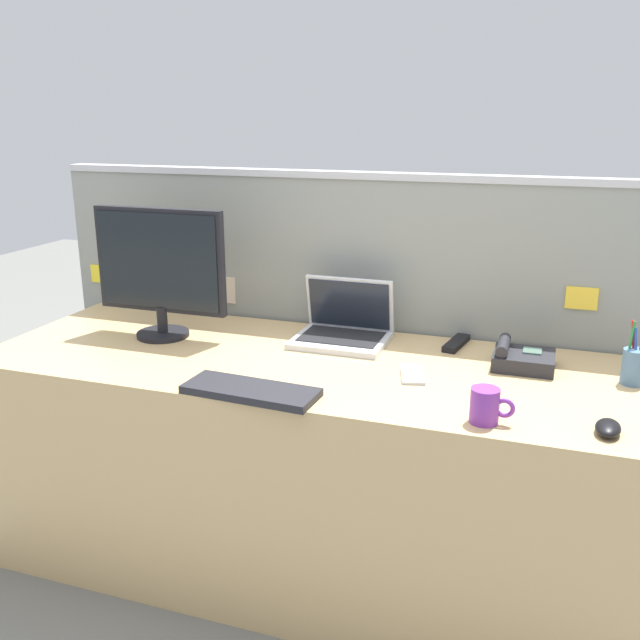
{
  "coord_description": "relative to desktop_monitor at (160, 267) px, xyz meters",
  "views": [
    {
      "loc": [
        0.68,
        -1.93,
        1.49
      ],
      "look_at": [
        0.0,
        0.05,
        0.86
      ],
      "focal_mm": 38.97,
      "sensor_mm": 36.0,
      "label": 1
    }
  ],
  "objects": [
    {
      "name": "coffee_mug",
      "position": [
        1.14,
        -0.36,
        -0.2
      ],
      "size": [
        0.11,
        0.07,
        0.09
      ],
      "color": "purple",
      "rests_on": "desk"
    },
    {
      "name": "desk_phone",
      "position": [
        1.2,
        0.08,
        -0.21
      ],
      "size": [
        0.18,
        0.17,
        0.08
      ],
      "color": "#232328",
      "rests_on": "desk"
    },
    {
      "name": "cubicle_divider",
      "position": [
        0.58,
        0.34,
        -0.33
      ],
      "size": [
        2.31,
        0.08,
        1.29
      ],
      "color": "gray",
      "rests_on": "ground_plane"
    },
    {
      "name": "pen_cup",
      "position": [
        1.51,
        0.04,
        -0.19
      ],
      "size": [
        0.07,
        0.07,
        0.19
      ],
      "color": "#4C7093",
      "rests_on": "desk"
    },
    {
      "name": "desk",
      "position": [
        0.58,
        -0.07,
        -0.61
      ],
      "size": [
        2.12,
        0.75,
        0.74
      ],
      "primitive_type": "cube",
      "color": "tan",
      "rests_on": "ground_plane"
    },
    {
      "name": "ground_plane",
      "position": [
        0.58,
        -0.07,
        -0.98
      ],
      "size": [
        10.0,
        10.0,
        0.0
      ],
      "primitive_type": "plane",
      "color": "slate"
    },
    {
      "name": "laptop",
      "position": [
        0.61,
        0.15,
        -0.2
      ],
      "size": [
        0.31,
        0.26,
        0.21
      ],
      "color": "silver",
      "rests_on": "desk"
    },
    {
      "name": "computer_mouse_left_hand",
      "position": [
        1.43,
        -0.33,
        -0.23
      ],
      "size": [
        0.07,
        0.1,
        0.03
      ],
      "primitive_type": "ellipsoid",
      "rotation": [
        0.0,
        0.0,
        -0.09
      ],
      "color": "black",
      "rests_on": "desk"
    },
    {
      "name": "keyboard_main",
      "position": [
        0.51,
        -0.39,
        -0.23
      ],
      "size": [
        0.38,
        0.16,
        0.02
      ],
      "primitive_type": "cube",
      "rotation": [
        0.0,
        0.0,
        -0.06
      ],
      "color": "#232328",
      "rests_on": "desk"
    },
    {
      "name": "tv_remote",
      "position": [
        0.98,
        0.21,
        -0.23
      ],
      "size": [
        0.07,
        0.18,
        0.02
      ],
      "primitive_type": "cube",
      "rotation": [
        0.0,
        0.0,
        -0.17
      ],
      "color": "black",
      "rests_on": "desk"
    },
    {
      "name": "cell_phone_silver_slab",
      "position": [
        0.9,
        -0.1,
        -0.24
      ],
      "size": [
        0.1,
        0.16,
        0.01
      ],
      "primitive_type": "cube",
      "rotation": [
        0.0,
        0.0,
        0.26
      ],
      "color": "#B7BAC1",
      "rests_on": "desk"
    },
    {
      "name": "desktop_monitor",
      "position": [
        0.0,
        0.0,
        0.0
      ],
      "size": [
        0.48,
        0.18,
        0.44
      ],
      "color": "black",
      "rests_on": "desk"
    }
  ]
}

